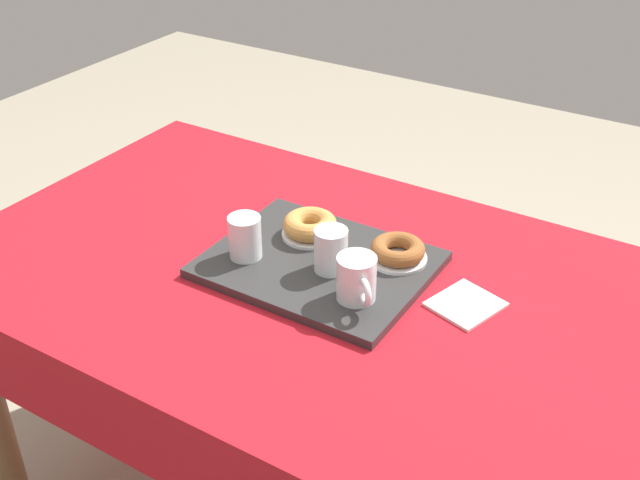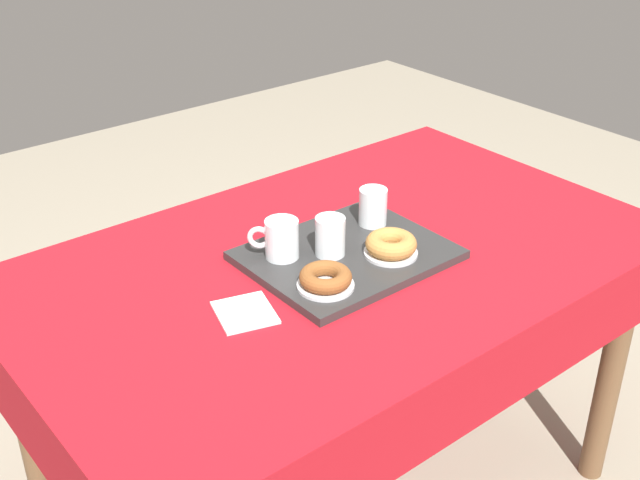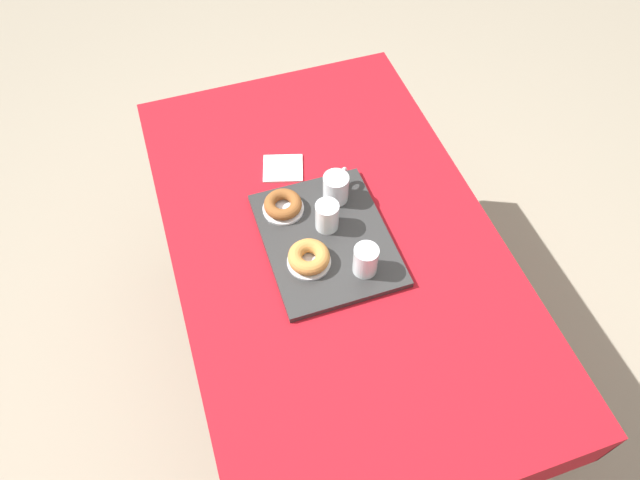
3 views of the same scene
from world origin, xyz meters
name	(u,v)px [view 1 (image 1 of 3)]	position (x,y,z in m)	size (l,w,h in m)	color
dining_table	(312,312)	(0.00, 0.00, 0.68)	(1.46, 0.89, 0.78)	#A8141E
serving_tray	(318,264)	(0.00, -0.02, 0.79)	(0.43, 0.34, 0.02)	#2D2D2D
tea_mug_left	(357,280)	(-0.13, 0.05, 0.84)	(0.10, 0.09, 0.09)	white
water_glass_near	(245,239)	(0.13, 0.04, 0.83)	(0.07, 0.07, 0.09)	white
water_glass_far	(331,252)	(-0.04, -0.01, 0.84)	(0.07, 0.07, 0.09)	white
donut_plate_left	(397,258)	(-0.13, -0.11, 0.80)	(0.12, 0.12, 0.01)	silver
sugar_donut_left	(398,249)	(-0.13, -0.11, 0.82)	(0.11, 0.11, 0.03)	brown
donut_plate_right	(310,234)	(0.06, -0.09, 0.80)	(0.12, 0.12, 0.01)	silver
sugar_donut_right	(310,225)	(0.06, -0.09, 0.82)	(0.11, 0.11, 0.04)	#BC7F3D
paper_napkin	(466,304)	(-0.30, -0.06, 0.78)	(0.11, 0.12, 0.01)	white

